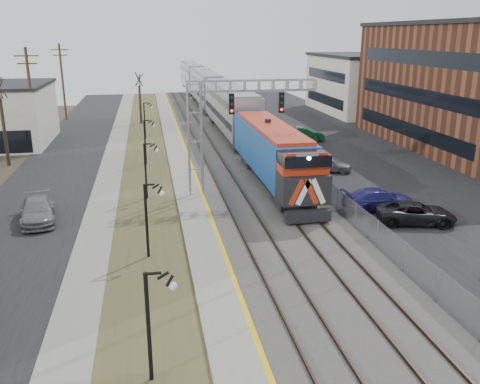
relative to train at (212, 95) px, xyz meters
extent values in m
cube|color=black|center=(-17.00, -30.16, -2.90)|extent=(7.00, 120.00, 0.04)
cube|color=gray|center=(-12.50, -30.16, -2.88)|extent=(2.00, 120.00, 0.08)
cube|color=#464826|center=(-9.50, -30.16, -2.89)|extent=(4.00, 120.00, 0.06)
cube|color=gray|center=(-6.50, -30.16, -2.80)|extent=(2.00, 120.00, 0.24)
cube|color=#595651|center=(-1.50, -30.16, -2.82)|extent=(8.00, 120.00, 0.20)
cube|color=black|center=(10.50, -30.16, -2.90)|extent=(16.00, 120.00, 0.04)
cube|color=gold|center=(-5.62, -30.16, -2.67)|extent=(0.24, 120.00, 0.01)
cube|color=#2D2119|center=(-4.25, -30.16, -2.64)|extent=(0.08, 120.00, 0.15)
cube|color=#2D2119|center=(-2.75, -30.16, -2.64)|extent=(0.08, 120.00, 0.15)
cube|color=#2D2119|center=(-0.75, -30.16, -2.64)|extent=(0.08, 120.00, 0.15)
cube|color=#2D2119|center=(0.75, -30.16, -2.64)|extent=(0.08, 120.00, 0.15)
cube|color=#124999|center=(0.00, -35.72, -0.44)|extent=(3.00, 17.00, 4.25)
cube|color=black|center=(0.00, -44.42, -2.22)|extent=(2.80, 0.50, 0.70)
cube|color=#A3A5AE|center=(0.00, -15.42, 0.09)|extent=(3.00, 22.00, 5.33)
cube|color=#A3A5AE|center=(0.00, 7.38, 0.09)|extent=(3.00, 22.00, 5.33)
cube|color=#A3A5AE|center=(0.00, 30.18, 0.09)|extent=(3.00, 22.00, 5.33)
cube|color=gray|center=(-6.00, -37.16, 1.08)|extent=(1.00, 1.00, 8.00)
cube|color=gray|center=(-2.00, -37.16, 4.83)|extent=(9.00, 0.80, 0.80)
cube|color=black|center=(-3.50, -37.61, 3.68)|extent=(0.35, 0.25, 1.40)
cube|color=black|center=(0.00, -37.61, 3.68)|extent=(0.35, 0.25, 1.40)
cylinder|color=black|center=(-9.50, -57.16, -0.92)|extent=(0.14, 0.14, 4.00)
cylinder|color=black|center=(-9.50, -47.16, -0.92)|extent=(0.14, 0.14, 4.00)
cylinder|color=black|center=(-9.50, -37.16, -0.92)|extent=(0.14, 0.14, 4.00)
cylinder|color=black|center=(-9.50, -27.16, -0.92)|extent=(0.14, 0.14, 4.00)
cylinder|color=black|center=(-9.50, -15.16, -0.92)|extent=(0.14, 0.14, 4.00)
cylinder|color=#4C3823|center=(-20.00, -20.16, 2.08)|extent=(0.28, 0.28, 10.00)
cylinder|color=#4C3823|center=(-20.00, -0.16, 2.08)|extent=(0.28, 0.28, 10.00)
cube|color=gray|center=(2.70, -30.16, -2.12)|extent=(0.04, 120.00, 1.60)
cube|color=beige|center=(24.50, -0.16, 1.08)|extent=(16.00, 18.00, 8.00)
cylinder|color=#382D23|center=(-21.50, -25.16, 0.06)|extent=(0.30, 0.30, 5.95)
cylinder|color=#382D23|center=(-10.00, -5.16, -0.47)|extent=(0.30, 0.30, 4.90)
imported|color=black|center=(6.64, -45.12, -2.26)|extent=(5.12, 3.29, 1.31)
imported|color=navy|center=(5.51, -42.22, -2.22)|extent=(4.90, 2.21, 1.39)
imported|color=slate|center=(5.66, -32.43, -2.28)|extent=(4.03, 2.87, 1.28)
imported|color=#0D4523|center=(7.21, -19.70, -2.15)|extent=(4.81, 2.17, 1.53)
imported|color=slate|center=(-16.17, -40.54, -2.22)|extent=(2.78, 5.07, 1.39)
camera|label=1|loc=(-9.17, -71.86, 8.21)|focal=38.00mm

